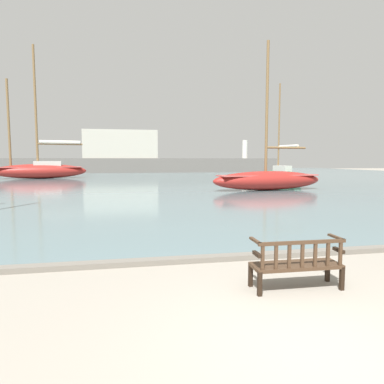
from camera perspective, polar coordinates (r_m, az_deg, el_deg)
The scene contains 8 objects.
ground_plane at distance 4.80m, azimuth 20.84°, elevation -23.57°, with size 160.00×160.00×0.00m, color gray.
harbor_water at distance 47.66m, azimuth -8.18°, elevation 2.60°, with size 100.00×80.00×0.08m, color slate.
quay_edge_kerb at distance 8.06m, azimuth 6.06°, elevation -10.78°, with size 40.00×0.30×0.12m, color slate.
park_bench at distance 6.47m, azimuth 17.09°, elevation -11.28°, with size 1.61×0.54×0.92m.
sailboat_mid_starboard at distance 25.85m, azimuth 12.57°, elevation 2.10°, with size 8.92×3.06×10.66m.
sailboat_outer_port at distance 44.71m, azimuth -23.89°, elevation 3.61°, with size 12.71×4.64×15.50m.
sailboat_nearest_starboard at distance 36.36m, azimuth 14.35°, elevation 2.92°, with size 2.86×6.96×9.93m.
far_breakwater at distance 60.50m, azimuth -9.49°, elevation 5.34°, with size 50.34×2.40×7.43m.
Camera 1 is at (-2.28, -3.55, 2.30)m, focal length 32.00 mm.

